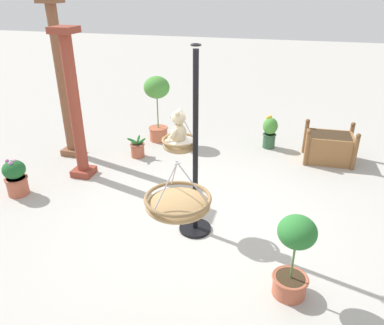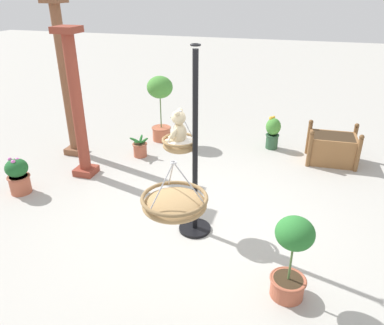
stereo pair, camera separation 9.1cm
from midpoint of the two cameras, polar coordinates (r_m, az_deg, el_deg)
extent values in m
plane|color=#ADAAA3|center=(5.40, 0.65, -9.15)|extent=(40.00, 40.00, 0.00)
cylinder|color=black|center=(4.65, -0.03, 2.05)|extent=(0.07, 0.07, 2.43)
cylinder|color=black|center=(5.25, -0.03, -10.02)|extent=(0.44, 0.44, 0.04)
torus|color=black|center=(4.30, -0.03, 17.58)|extent=(0.12, 0.12, 0.02)
ellipsoid|color=#A37F51|center=(4.86, -2.42, 2.66)|extent=(0.45, 0.45, 0.17)
torus|color=olive|center=(4.83, -2.44, 3.49)|extent=(0.47, 0.47, 0.04)
ellipsoid|color=silver|center=(4.85, -2.42, 2.87)|extent=(0.39, 0.39, 0.14)
cylinder|color=#B7B7BC|center=(4.86, -2.75, 6.05)|extent=(0.19, 0.12, 0.39)
cylinder|color=#B7B7BC|center=(4.70, -3.40, 5.34)|extent=(0.19, 0.12, 0.39)
cylinder|color=#B7B7BC|center=(4.73, -1.29, 5.54)|extent=(0.01, 0.22, 0.39)
torus|color=#B7B7BC|center=(4.70, -2.52, 7.87)|extent=(0.06, 0.06, 0.01)
ellipsoid|color=beige|center=(4.80, -2.57, 4.44)|extent=(0.23, 0.20, 0.28)
sphere|color=beige|center=(4.73, -2.62, 6.88)|extent=(0.18, 0.18, 0.18)
ellipsoid|color=beige|center=(4.75, -3.41, 6.79)|extent=(0.08, 0.06, 0.06)
sphere|color=black|center=(4.76, -3.72, 6.84)|extent=(0.03, 0.03, 0.03)
sphere|color=beige|center=(4.65, -2.87, 7.48)|extent=(0.07, 0.07, 0.07)
sphere|color=beige|center=(4.76, -2.41, 7.94)|extent=(0.07, 0.07, 0.07)
ellipsoid|color=beige|center=(4.69, -3.37, 4.34)|extent=(0.07, 0.14, 0.18)
ellipsoid|color=beige|center=(4.91, -2.48, 5.35)|extent=(0.07, 0.14, 0.18)
ellipsoid|color=beige|center=(4.81, -3.91, 3.15)|extent=(0.09, 0.16, 0.09)
ellipsoid|color=beige|center=(4.93, -3.43, 3.71)|extent=(0.09, 0.16, 0.09)
ellipsoid|color=#A37F51|center=(3.45, -2.93, -6.48)|extent=(0.60, 0.60, 0.16)
torus|color=olive|center=(3.41, -2.96, -5.47)|extent=(0.62, 0.62, 0.04)
cylinder|color=#B7B7BC|center=(3.44, -3.51, -1.76)|extent=(0.25, 0.15, 0.37)
cylinder|color=#B7B7BC|center=(3.25, -4.83, -3.63)|extent=(0.25, 0.15, 0.37)
cylinder|color=#B7B7BC|center=(3.29, -0.74, -3.11)|extent=(0.01, 0.29, 0.37)
torus|color=#B7B7BC|center=(3.24, -3.10, -0.02)|extent=(0.06, 0.06, 0.01)
cylinder|color=brown|center=(6.50, -17.84, 7.67)|extent=(0.19, 0.19, 2.41)
cube|color=brown|center=(6.92, -16.59, -1.35)|extent=(0.35, 0.35, 0.12)
cube|color=brown|center=(6.26, -19.45, 18.62)|extent=(0.37, 0.37, 0.10)
cylinder|color=brown|center=(7.43, -19.54, 11.12)|extent=(0.19, 0.19, 2.79)
cube|color=brown|center=(7.84, -18.12, 1.69)|extent=(0.34, 0.34, 0.12)
cube|color=brown|center=(7.24, -21.33, 22.19)|extent=(0.36, 0.36, 0.10)
cube|color=olive|center=(7.53, 19.85, 2.13)|extent=(0.63, 0.85, 0.53)
cube|color=#382819|center=(7.45, 20.12, 3.80)|extent=(0.55, 0.75, 0.06)
cylinder|color=brown|center=(7.19, 16.83, 1.91)|extent=(0.08, 0.08, 0.63)
cylinder|color=brown|center=(7.75, 16.66, 3.65)|extent=(0.08, 0.08, 0.63)
cylinder|color=brown|center=(7.31, 23.34, 1.23)|extent=(0.08, 0.08, 0.63)
cylinder|color=brown|center=(7.86, 22.72, 3.00)|extent=(0.08, 0.08, 0.63)
sphere|color=brown|center=(7.06, 17.19, 4.49)|extent=(0.09, 0.09, 0.09)
sphere|color=brown|center=(7.63, 16.99, 6.07)|extent=(0.09, 0.09, 0.09)
sphere|color=brown|center=(7.18, 23.81, 3.76)|extent=(0.09, 0.09, 0.09)
sphere|color=brown|center=(7.74, 23.15, 5.38)|extent=(0.09, 0.09, 0.09)
cylinder|color=#AD563D|center=(7.39, -8.67, 1.86)|extent=(0.26, 0.26, 0.27)
torus|color=#9C4E37|center=(7.34, -8.73, 2.74)|extent=(0.29, 0.29, 0.03)
cylinder|color=#382819|center=(7.35, -8.73, 2.71)|extent=(0.23, 0.23, 0.03)
ellipsoid|color=#28702D|center=(7.40, -8.57, 3.57)|extent=(0.21, 0.07, 0.15)
ellipsoid|color=#28702D|center=(7.33, -9.52, 3.35)|extent=(0.09, 0.22, 0.13)
ellipsoid|color=#28702D|center=(7.23, -9.16, 3.07)|extent=(0.22, 0.07, 0.12)
ellipsoid|color=#28702D|center=(7.30, -8.12, 3.24)|extent=(0.09, 0.21, 0.17)
cylinder|color=#2D5638|center=(7.88, 11.37, 3.29)|extent=(0.25, 0.25, 0.30)
torus|color=#294E32|center=(7.82, 11.46, 4.22)|extent=(0.28, 0.28, 0.03)
cylinder|color=#382819|center=(7.83, 11.45, 4.19)|extent=(0.22, 0.22, 0.03)
ellipsoid|color=#478E38|center=(7.76, 11.57, 5.49)|extent=(0.30, 0.30, 0.35)
sphere|color=gold|center=(7.76, 11.62, 6.88)|extent=(0.06, 0.06, 0.06)
sphere|color=gold|center=(7.72, 11.23, 6.73)|extent=(0.08, 0.08, 0.08)
cylinder|color=#AD563D|center=(4.39, 14.07, -17.79)|extent=(0.36, 0.36, 0.23)
torus|color=#9C4E37|center=(4.32, 14.22, -16.77)|extent=(0.40, 0.40, 0.03)
cylinder|color=#382819|center=(4.32, 14.22, -16.82)|extent=(0.32, 0.32, 0.03)
cylinder|color=#4C6B38|center=(4.17, 14.57, -14.45)|extent=(0.02, 0.02, 0.44)
ellipsoid|color=#28702D|center=(3.95, 15.18, -10.24)|extent=(0.40, 0.40, 0.34)
cylinder|color=#AD563D|center=(6.64, -25.50, -3.26)|extent=(0.33, 0.33, 0.30)
torus|color=#9C4E37|center=(6.58, -25.73, -2.20)|extent=(0.36, 0.36, 0.03)
cylinder|color=#382819|center=(6.58, -25.72, -2.24)|extent=(0.29, 0.29, 0.03)
ellipsoid|color=#1E5B28|center=(6.51, -25.99, -0.98)|extent=(0.35, 0.35, 0.29)
sphere|color=#D166B7|center=(6.49, -25.91, 0.12)|extent=(0.08, 0.08, 0.08)
sphere|color=#D166B7|center=(6.52, -26.84, 0.22)|extent=(0.06, 0.06, 0.06)
sphere|color=#D166B7|center=(6.42, -26.39, -0.15)|extent=(0.07, 0.07, 0.07)
cylinder|color=#BC6042|center=(8.13, -5.46, 4.39)|extent=(0.38, 0.38, 0.29)
torus|color=#A9573B|center=(8.08, -5.50, 5.29)|extent=(0.42, 0.42, 0.03)
cylinder|color=#382819|center=(8.08, -5.50, 5.26)|extent=(0.34, 0.34, 0.03)
cylinder|color=#4C6B38|center=(7.97, -5.61, 7.59)|extent=(0.02, 0.02, 0.66)
ellipsoid|color=#478E38|center=(7.82, -5.78, 11.38)|extent=(0.53, 0.53, 0.45)
camera|label=1|loc=(0.05, -90.53, -0.25)|focal=34.83mm
camera|label=2|loc=(0.05, 89.47, 0.25)|focal=34.83mm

